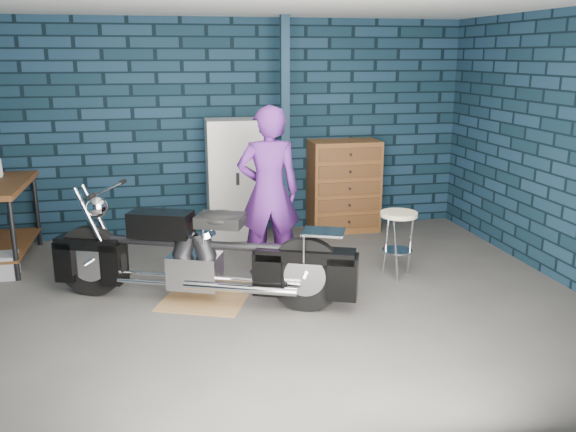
% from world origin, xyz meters
% --- Properties ---
extents(ground, '(6.00, 6.00, 0.00)m').
position_xyz_m(ground, '(0.00, 0.00, 0.00)').
color(ground, '#4E4B48').
rests_on(ground, ground).
extents(room_walls, '(6.02, 5.01, 2.71)m').
position_xyz_m(room_walls, '(0.00, 0.55, 1.90)').
color(room_walls, black).
rests_on(room_walls, ground).
extents(support_post, '(0.10, 0.10, 2.70)m').
position_xyz_m(support_post, '(0.55, 1.95, 1.35)').
color(support_post, '#12283A').
rests_on(support_post, ground).
extents(workbench, '(0.60, 1.40, 0.91)m').
position_xyz_m(workbench, '(-2.68, 1.74, 0.46)').
color(workbench, brown).
rests_on(workbench, ground).
extents(drip_mat, '(0.94, 0.83, 0.01)m').
position_xyz_m(drip_mat, '(-0.60, 0.14, 0.00)').
color(drip_mat, '#9C7944').
rests_on(drip_mat, ground).
extents(motorcycle, '(2.52, 1.53, 1.08)m').
position_xyz_m(motorcycle, '(-0.60, 0.14, 0.54)').
color(motorcycle, black).
rests_on(motorcycle, ground).
extents(person, '(0.66, 0.44, 1.77)m').
position_xyz_m(person, '(0.15, 0.79, 0.89)').
color(person, '#58217D').
rests_on(person, ground).
extents(locker, '(0.70, 0.50, 1.49)m').
position_xyz_m(locker, '(-0.03, 2.23, 0.75)').
color(locker, beige).
rests_on(locker, ground).
extents(tool_chest, '(0.89, 0.49, 1.19)m').
position_xyz_m(tool_chest, '(1.39, 2.23, 0.59)').
color(tool_chest, brown).
rests_on(tool_chest, ground).
extents(shop_stool, '(0.39, 0.39, 0.69)m').
position_xyz_m(shop_stool, '(1.44, 0.45, 0.35)').
color(shop_stool, beige).
rests_on(shop_stool, ground).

